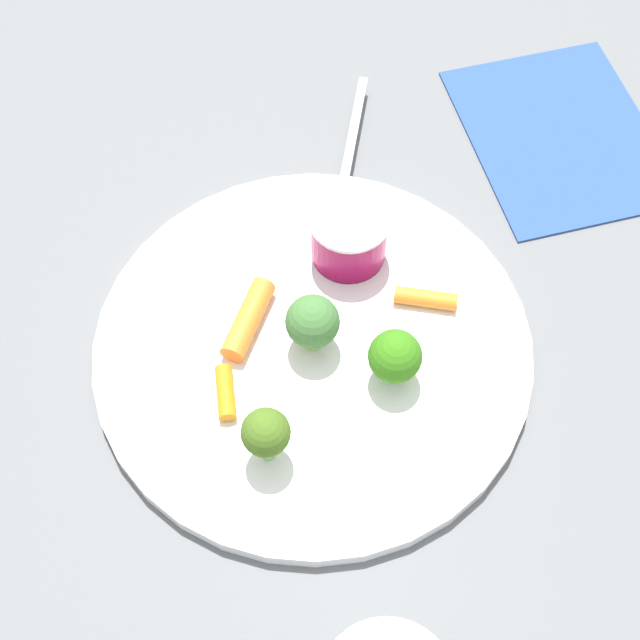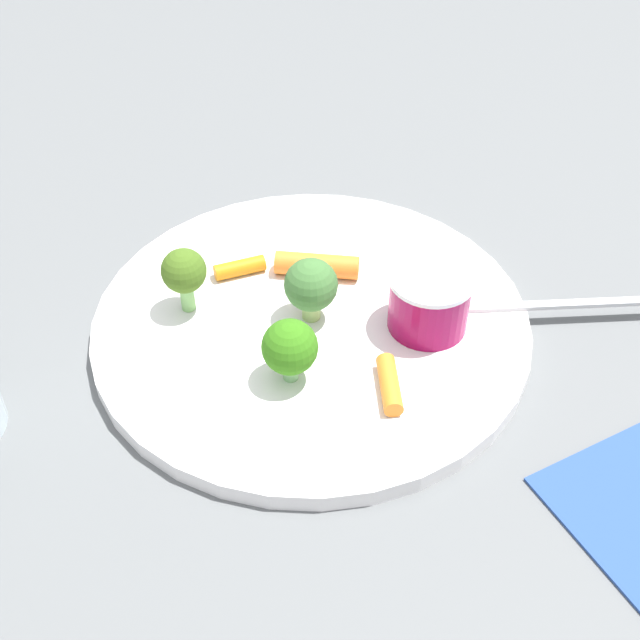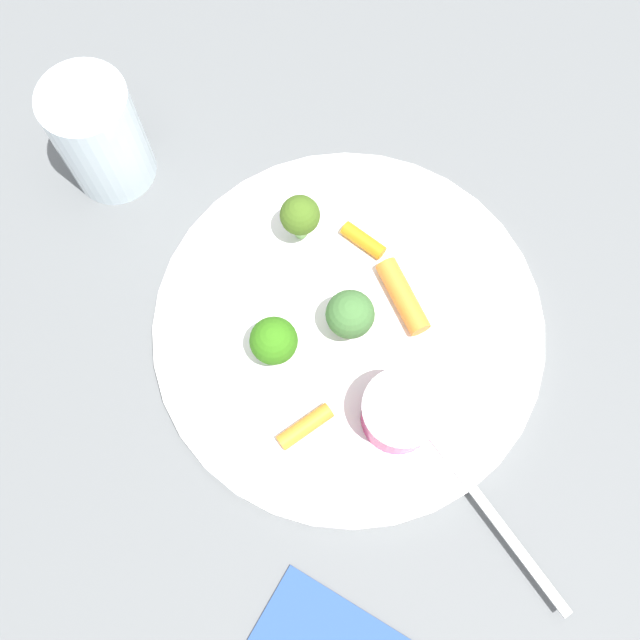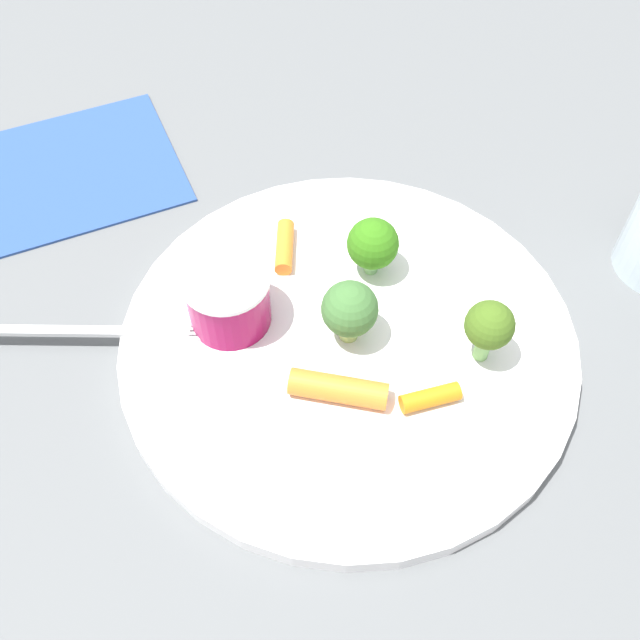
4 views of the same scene
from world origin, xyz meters
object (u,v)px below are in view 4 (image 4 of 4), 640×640
at_px(broccoli_floret_0, 373,244).
at_px(carrot_stick_1, 285,247).
at_px(napkin, 61,173).
at_px(carrot_stick_2, 430,398).
at_px(fork, 105,331).
at_px(broccoli_floret_2, 356,311).
at_px(plate, 348,341).
at_px(sauce_cup, 228,299).
at_px(broccoli_floret_1, 489,326).
at_px(carrot_stick_0, 338,389).

bearing_deg(broccoli_floret_0, carrot_stick_1, 155.49).
xyz_separation_m(broccoli_floret_0, napkin, (-0.21, 0.14, -0.04)).
height_order(carrot_stick_2, fork, carrot_stick_2).
bearing_deg(broccoli_floret_2, broccoli_floret_0, 67.85).
bearing_deg(napkin, plate, -45.76).
xyz_separation_m(plate, napkin, (-0.19, 0.19, -0.00)).
bearing_deg(broccoli_floret_0, carrot_stick_2, -82.93).
bearing_deg(broccoli_floret_0, plate, -116.17).
relative_size(broccoli_floret_0, fork, 0.25).
bearing_deg(broccoli_floret_2, sauce_cup, 160.49).
xyz_separation_m(plate, sauce_cup, (-0.07, 0.03, 0.03)).
xyz_separation_m(broccoli_floret_1, broccoli_floret_2, (-0.07, 0.03, -0.00)).
relative_size(carrot_stick_0, napkin, 0.33).
distance_m(plate, broccoli_floret_0, 0.06).
height_order(sauce_cup, carrot_stick_2, sauce_cup).
height_order(broccoli_floret_0, carrot_stick_1, broccoli_floret_0).
xyz_separation_m(broccoli_floret_2, carrot_stick_1, (-0.03, 0.08, -0.02)).
bearing_deg(sauce_cup, carrot_stick_0, -49.76).
bearing_deg(carrot_stick_0, broccoli_floret_1, 8.74).
xyz_separation_m(plate, carrot_stick_1, (-0.03, 0.08, 0.01)).
height_order(broccoli_floret_0, napkin, broccoli_floret_0).
height_order(carrot_stick_0, napkin, carrot_stick_0).
height_order(broccoli_floret_0, broccoli_floret_1, broccoli_floret_1).
bearing_deg(fork, sauce_cup, -1.24).
relative_size(sauce_cup, broccoli_floret_1, 1.15).
distance_m(plate, fork, 0.15).
bearing_deg(fork, carrot_stick_0, -26.85).
xyz_separation_m(sauce_cup, napkin, (-0.12, 0.17, -0.03)).
height_order(broccoli_floret_0, carrot_stick_2, broccoli_floret_0).
bearing_deg(carrot_stick_0, napkin, 126.50).
distance_m(carrot_stick_2, napkin, 0.33).
bearing_deg(broccoli_floret_0, sauce_cup, -165.35).
bearing_deg(carrot_stick_2, fork, 156.44).
xyz_separation_m(broccoli_floret_0, carrot_stick_0, (-0.04, -0.09, -0.02)).
bearing_deg(napkin, carrot_stick_0, -53.50).
bearing_deg(carrot_stick_0, plate, 71.44).
xyz_separation_m(sauce_cup, broccoli_floret_0, (0.10, 0.02, 0.01)).
bearing_deg(plate, carrot_stick_1, 111.64).
xyz_separation_m(broccoli_floret_2, fork, (-0.15, 0.03, -0.03)).
bearing_deg(plate, broccoli_floret_0, 63.83).
height_order(sauce_cup, broccoli_floret_0, broccoli_floret_0).
height_order(broccoli_floret_0, broccoli_floret_2, broccoli_floret_2).
bearing_deg(broccoli_floret_0, broccoli_floret_1, -56.32).
distance_m(broccoli_floret_0, carrot_stick_0, 0.10).
relative_size(carrot_stick_1, napkin, 0.24).
distance_m(broccoli_floret_2, carrot_stick_2, 0.07).
relative_size(broccoli_floret_2, carrot_stick_0, 0.78).
distance_m(broccoli_floret_0, broccoli_floret_2, 0.06).
bearing_deg(carrot_stick_0, broccoli_floret_0, 67.19).
bearing_deg(carrot_stick_0, carrot_stick_2, -14.12).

